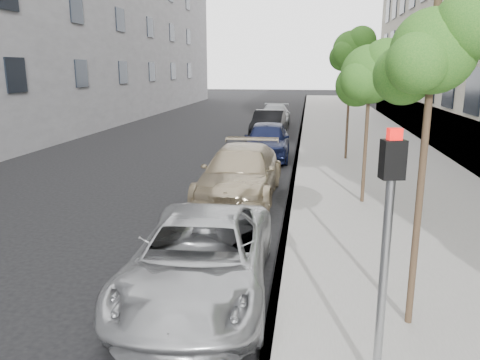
% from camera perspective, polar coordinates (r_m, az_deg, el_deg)
% --- Properties ---
extents(sidewalk, '(6.40, 72.00, 0.14)m').
position_cam_1_polar(sidewalk, '(29.42, 13.57, 5.86)').
color(sidewalk, gray).
rests_on(sidewalk, ground).
extents(curb, '(0.15, 72.00, 0.14)m').
position_cam_1_polar(curb, '(29.30, 7.44, 6.09)').
color(curb, '#9E9B93').
rests_on(curb, ground).
extents(tree_near, '(1.51, 1.31, 4.63)m').
position_cam_1_polar(tree_near, '(6.75, 22.71, 14.16)').
color(tree_near, '#38281C').
rests_on(tree_near, sidewalk).
extents(tree_mid, '(1.85, 1.65, 4.42)m').
position_cam_1_polar(tree_mid, '(13.16, 15.68, 12.33)').
color(tree_mid, '#38281C').
rests_on(tree_mid, sidewalk).
extents(tree_far, '(1.77, 1.57, 5.26)m').
position_cam_1_polar(tree_far, '(19.64, 13.49, 15.22)').
color(tree_far, '#38281C').
rests_on(tree_far, sidewalk).
extents(signal_pole, '(0.27, 0.23, 3.06)m').
position_cam_1_polar(signal_pole, '(5.40, 17.48, -6.12)').
color(signal_pole, '#939699').
rests_on(signal_pole, sidewalk).
extents(minivan, '(2.55, 5.07, 1.38)m').
position_cam_1_polar(minivan, '(8.05, -4.83, -9.38)').
color(minivan, '#A3A5A7').
rests_on(minivan, ground).
extents(suv, '(2.24, 5.33, 1.54)m').
position_cam_1_polar(suv, '(13.86, 0.07, 0.83)').
color(suv, tan).
rests_on(suv, ground).
extents(sedan_blue, '(2.01, 4.70, 1.58)m').
position_cam_1_polar(sedan_blue, '(20.16, 3.35, 4.89)').
color(sedan_blue, black).
rests_on(sedan_blue, ground).
extents(sedan_black, '(1.72, 4.62, 1.51)m').
position_cam_1_polar(sedan_black, '(26.14, 3.50, 6.79)').
color(sedan_black, black).
rests_on(sedan_black, ground).
extents(sedan_rear, '(2.04, 4.92, 1.42)m').
position_cam_1_polar(sedan_rear, '(31.43, 4.23, 7.84)').
color(sedan_rear, gray).
rests_on(sedan_rear, ground).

